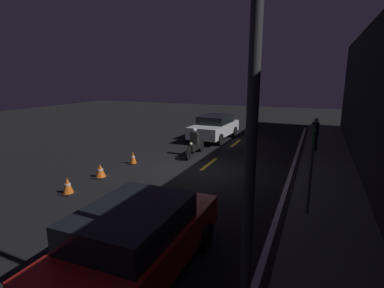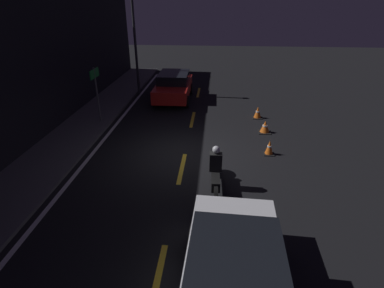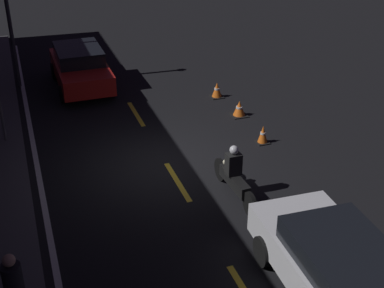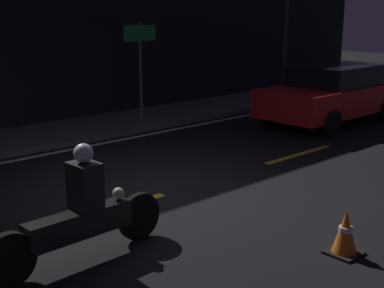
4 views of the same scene
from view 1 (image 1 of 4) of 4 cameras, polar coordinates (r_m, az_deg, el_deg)
name	(u,v)px [view 1 (image 1 of 4)]	position (r m, az deg, el deg)	size (l,w,h in m)	color
ground_plane	(201,170)	(12.14, 1.67, -5.06)	(56.00, 56.00, 0.00)	black
raised_curb	(328,185)	(11.39, 24.51, -7.16)	(28.00, 2.14, 0.11)	#4C4C4F
building_front	(381,104)	(10.95, 32.28, 6.47)	(28.00, 0.30, 5.76)	black
lane_dash_a	(252,131)	(21.52, 11.40, 2.54)	(2.00, 0.14, 0.01)	gold
lane_dash_b	(236,143)	(17.21, 8.34, 0.14)	(2.00, 0.14, 0.01)	gold
lane_dash_c	(209,164)	(13.04, 3.27, -3.81)	(2.00, 0.14, 0.01)	gold
lane_dash_d	(158,203)	(9.17, -6.46, -11.15)	(2.00, 0.14, 0.01)	gold
lane_solid_kerb	(288,182)	(11.43, 17.84, -6.82)	(25.20, 0.14, 0.01)	silver
sedan_white	(215,127)	(18.00, 4.33, 3.29)	(4.32, 2.03, 1.44)	silver
taxi_red	(138,239)	(5.90, -10.32, -17.29)	(4.05, 1.92, 1.46)	red
motorcycle	(195,144)	(14.29, 0.60, -0.04)	(2.32, 0.37, 1.37)	black
traffic_cone_near	(133,158)	(13.22, -11.17, -2.62)	(0.38, 0.38, 0.55)	black
traffic_cone_mid	(100,171)	(11.77, -17.07, -4.92)	(0.51, 0.51, 0.52)	black
traffic_cone_far	(68,186)	(10.52, -22.59, -7.37)	(0.45, 0.45, 0.55)	black
pedestrian	(315,134)	(15.96, 22.37, 1.75)	(0.34, 0.34, 1.64)	black
shop_sign	(312,153)	(8.28, 21.92, -1.54)	(0.90, 0.08, 2.40)	#4C4C51
street_lamp	(252,118)	(3.50, 11.40, 4.88)	(0.28, 0.28, 5.76)	#333338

